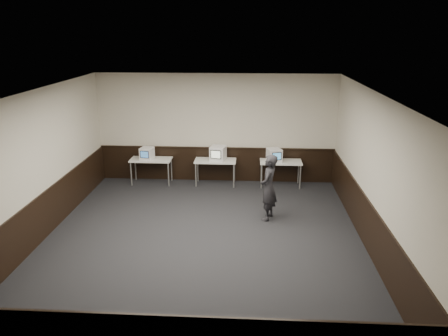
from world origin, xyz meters
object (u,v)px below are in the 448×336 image
at_px(desk_center, 215,162).
at_px(person, 268,187).
at_px(desk_left, 151,161).
at_px(emac_center, 218,153).
at_px(emac_left, 147,153).
at_px(emac_right, 274,155).
at_px(desk_right, 281,163).

xyz_separation_m(desk_center, person, (1.45, -2.38, 0.13)).
height_order(desk_left, desk_center, same).
relative_size(desk_left, person, 0.74).
distance_m(emac_center, person, 2.75).
xyz_separation_m(desk_left, desk_center, (1.90, 0.00, 0.00)).
xyz_separation_m(desk_left, emac_left, (-0.10, -0.04, 0.25)).
height_order(emac_right, person, person).
height_order(desk_right, emac_center, emac_center).
height_order(desk_center, desk_right, same).
distance_m(desk_right, emac_right, 0.33).
bearing_deg(desk_right, emac_center, -179.88).
xyz_separation_m(emac_left, emac_center, (2.08, 0.04, 0.03)).
bearing_deg(person, desk_right, -173.45).
height_order(desk_left, desk_right, same).
bearing_deg(desk_right, desk_left, 180.00).
bearing_deg(emac_right, desk_right, -8.56).
relative_size(desk_center, person, 0.74).
bearing_deg(emac_left, person, -24.88).
distance_m(emac_right, person, 2.36).
bearing_deg(person, desk_center, -131.43).
bearing_deg(desk_right, person, -100.60).
bearing_deg(emac_right, emac_left, 162.02).
xyz_separation_m(desk_right, emac_right, (-0.20, -0.03, 0.26)).
bearing_deg(desk_left, desk_center, 0.00).
bearing_deg(desk_left, desk_right, 0.00).
distance_m(emac_left, emac_center, 2.08).
relative_size(desk_right, emac_center, 2.32).
height_order(desk_right, person, person).
bearing_deg(desk_left, emac_right, -0.53).
distance_m(desk_right, emac_left, 3.91).
relative_size(desk_left, desk_right, 1.00).
xyz_separation_m(desk_left, person, (3.35, -2.38, 0.13)).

